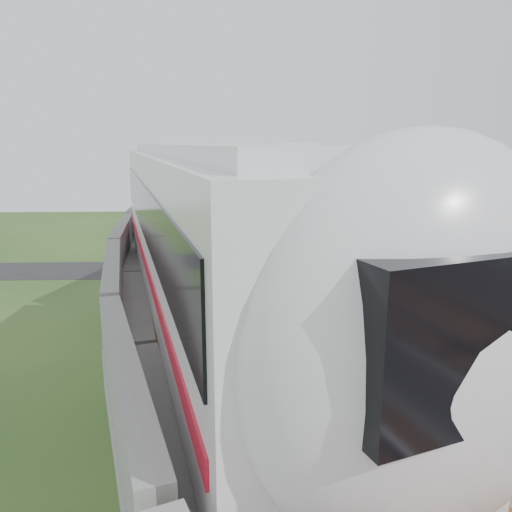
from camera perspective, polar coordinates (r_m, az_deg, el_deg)
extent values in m
plane|color=#29481C|center=(29.04, -2.39, -16.21)|extent=(160.00, 160.00, 0.00)
cube|color=gray|center=(30.61, 26.00, -15.94)|extent=(18.00, 26.00, 0.04)
cube|color=#232326|center=(57.16, -2.37, -1.46)|extent=(60.00, 8.00, 0.03)
cube|color=#99968E|center=(58.73, 6.53, 3.03)|extent=(2.86, 2.93, 8.40)
cube|color=#99968E|center=(58.12, 6.65, 7.69)|extent=(7.21, 5.74, 1.20)
cube|color=#99968E|center=(37.16, -1.03, -2.62)|extent=(2.35, 2.51, 8.40)
cube|color=#99968E|center=(36.19, -1.06, 4.73)|extent=(7.31, 3.58, 1.20)
cube|color=#99968E|center=(17.96, 0.56, -20.56)|extent=(2.35, 2.51, 8.40)
cube|color=#99968E|center=(15.84, 0.59, -5.90)|extent=(7.31, 3.58, 1.20)
cube|color=gray|center=(52.45, 4.37, 8.30)|extent=(16.42, 20.91, 0.80)
cube|color=gray|center=(53.98, 0.03, 9.42)|extent=(8.66, 17.08, 1.00)
cube|color=gray|center=(51.11, 8.99, 9.07)|extent=(8.66, 17.08, 1.00)
cube|color=brown|center=(53.19, 2.12, 8.88)|extent=(10.68, 18.08, 0.12)
cube|color=black|center=(53.18, 2.12, 9.01)|extent=(9.69, 17.59, 0.12)
cube|color=brown|center=(51.72, 6.70, 8.69)|extent=(10.68, 18.08, 0.12)
cube|color=black|center=(51.71, 6.71, 8.83)|extent=(9.69, 17.59, 0.12)
cube|color=gray|center=(34.77, -1.38, 6.06)|extent=(11.77, 20.03, 0.80)
cube|color=gray|center=(35.52, -8.33, 7.53)|extent=(3.22, 18.71, 1.00)
cube|color=gray|center=(34.36, 5.80, 7.42)|extent=(3.22, 18.71, 1.00)
cube|color=brown|center=(35.09, -4.97, 6.83)|extent=(5.44, 19.05, 0.12)
cube|color=black|center=(35.08, -4.97, 7.02)|extent=(4.35, 18.88, 0.12)
cube|color=brown|center=(34.49, 2.27, 6.76)|extent=(5.44, 19.05, 0.12)
cube|color=black|center=(34.48, 2.27, 6.96)|extent=(4.35, 18.88, 0.12)
cube|color=gray|center=(16.79, -0.35, -1.26)|extent=(11.77, 20.03, 0.80)
cube|color=gray|center=(16.36, -15.32, 1.15)|extent=(3.22, 18.71, 1.00)
cube|color=gray|center=(17.88, 13.33, 2.22)|extent=(3.22, 18.71, 1.00)
cube|color=brown|center=(16.43, -7.91, -0.04)|extent=(5.44, 19.05, 0.12)
cube|color=black|center=(16.40, -7.92, 0.36)|extent=(4.35, 18.88, 0.12)
cube|color=brown|center=(17.21, 6.87, 0.58)|extent=(5.44, 19.05, 0.12)
cube|color=black|center=(17.19, 6.88, 0.97)|extent=(4.35, 18.88, 0.12)
cube|color=silver|center=(10.97, -5.46, 3.11)|extent=(6.15, 15.21, 3.20)
cube|color=silver|center=(10.82, -5.65, 12.02)|extent=(5.44, 14.36, 0.22)
cube|color=black|center=(10.91, -5.51, 5.44)|extent=(6.06, 14.65, 1.15)
cube|color=#B71225|center=(11.12, -5.38, -0.70)|extent=(6.06, 14.65, 0.30)
cube|color=black|center=(11.31, -5.30, -4.20)|extent=(4.84, 12.84, 0.28)
cube|color=silver|center=(26.43, -7.46, 8.70)|extent=(2.91, 15.04, 3.20)
cube|color=silver|center=(26.37, -7.57, 12.39)|extent=(2.36, 14.28, 0.22)
cube|color=black|center=(26.40, -7.49, 9.68)|extent=(2.96, 14.44, 1.15)
cube|color=#B71225|center=(26.49, -7.41, 7.09)|extent=(2.96, 14.44, 0.30)
cube|color=black|center=(26.57, -7.37, 5.56)|extent=(2.08, 12.78, 0.28)
cube|color=silver|center=(41.71, -2.58, 10.26)|extent=(6.53, 15.18, 3.20)
cube|color=silver|center=(41.67, -2.61, 12.59)|extent=(5.81, 14.32, 0.22)
cube|color=black|center=(41.69, -2.59, 10.87)|extent=(6.43, 14.62, 1.15)
cube|color=#B71225|center=(41.75, -2.57, 9.23)|extent=(6.43, 14.62, 0.30)
cube|color=black|center=(41.80, -2.56, 8.26)|extent=(5.17, 12.80, 0.28)
cube|color=silver|center=(56.38, 3.61, 10.90)|extent=(9.74, 14.38, 3.20)
cube|color=silver|center=(56.35, 3.63, 12.63)|extent=(8.90, 13.46, 0.22)
cube|color=black|center=(56.37, 3.62, 11.36)|extent=(9.50, 13.89, 1.15)
cube|color=#B71225|center=(56.41, 3.60, 10.14)|extent=(9.50, 13.89, 0.30)
cube|color=black|center=(56.45, 3.59, 9.42)|extent=(7.94, 12.03, 0.28)
ellipsoid|color=silver|center=(4.47, 17.78, -9.97)|extent=(3.75, 2.86, 3.64)
cylinder|color=#2D382D|center=(48.18, 12.37, -3.57)|extent=(0.08, 0.08, 1.50)
cube|color=#2D382D|center=(45.82, 12.04, -4.41)|extent=(1.69, 4.77, 1.40)
cylinder|color=#2D382D|center=(43.47, 11.82, -5.34)|extent=(0.08, 0.08, 1.50)
cube|color=#2D382D|center=(41.12, 11.74, -6.40)|extent=(1.23, 4.91, 1.40)
cylinder|color=#2D382D|center=(38.79, 11.83, -7.58)|extent=(0.08, 0.08, 1.50)
cube|color=#2D382D|center=(36.49, 12.11, -8.93)|extent=(0.75, 4.99, 1.40)
cylinder|color=#2D382D|center=(34.23, 12.64, -10.45)|extent=(0.08, 0.08, 1.50)
cube|color=#2D382D|center=(32.02, 13.47, -12.18)|extent=(0.27, 5.04, 1.40)
cylinder|color=#2D382D|center=(29.88, 14.65, -14.15)|extent=(0.08, 0.08, 1.50)
cube|color=#2D382D|center=(27.82, 16.29, -16.38)|extent=(0.27, 5.04, 1.40)
cylinder|color=#2D382D|center=(25.89, 18.48, -18.91)|extent=(0.08, 0.08, 1.50)
cube|color=#2D382D|center=(24.10, 21.37, -21.75)|extent=(0.75, 4.99, 1.40)
cylinder|color=#2D382D|center=(22.51, 25.12, -24.87)|extent=(0.08, 0.08, 1.50)
cylinder|color=#382314|center=(52.17, 11.56, -2.53)|extent=(0.18, 0.18, 1.05)
ellipsoid|color=#123611|center=(51.82, 11.63, -1.04)|extent=(2.90, 2.90, 2.47)
cylinder|color=#382314|center=(45.42, 8.66, -4.62)|extent=(0.18, 0.18, 1.19)
ellipsoid|color=#123611|center=(45.05, 8.71, -3.01)|extent=(2.43, 2.43, 2.06)
cylinder|color=#382314|center=(40.19, 8.00, -7.15)|extent=(0.18, 0.18, 0.91)
ellipsoid|color=#123611|center=(39.80, 8.05, -5.49)|extent=(2.54, 2.54, 2.16)
cylinder|color=#382314|center=(34.65, 9.18, -10.48)|extent=(0.18, 0.18, 0.97)
ellipsoid|color=#123611|center=(34.19, 9.25, -8.57)|extent=(2.51, 2.51, 2.13)
cylinder|color=#382314|center=(31.57, 10.07, -12.56)|extent=(0.18, 0.18, 1.32)
ellipsoid|color=#123611|center=(31.04, 10.16, -10.40)|extent=(2.10, 2.10, 1.79)
cylinder|color=#382314|center=(25.06, 13.26, -20.19)|extent=(0.18, 0.18, 1.15)
ellipsoid|color=#123611|center=(24.46, 13.40, -17.94)|extent=(1.90, 1.90, 1.62)
ellipsoid|color=#123611|center=(20.26, 22.12, -23.60)|extent=(2.81, 2.81, 2.39)
imported|color=silver|center=(24.60, 20.08, -20.92)|extent=(1.80, 4.10, 1.38)
imported|color=black|center=(36.38, 23.81, -10.01)|extent=(4.55, 2.89, 1.23)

